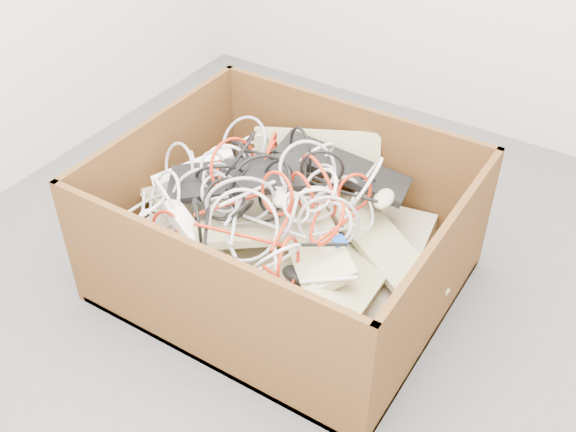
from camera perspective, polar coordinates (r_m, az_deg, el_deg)
The scene contains 8 objects.
ground at distance 2.58m, azimuth 1.64°, elevation -6.83°, with size 3.00×3.00×0.00m, color #4F4E51.
cardboard_box at distance 2.56m, azimuth -0.55°, elevation -2.94°, with size 1.19×0.99×0.55m.
keyboard_pile at distance 2.47m, azimuth 0.76°, elevation -0.25°, with size 1.19×0.92×0.34m.
mice_scatter at distance 2.44m, azimuth -1.21°, elevation 0.99°, with size 0.80×0.77×0.20m.
power_strip_left at distance 2.61m, azimuth -7.83°, elevation 3.84°, with size 0.32×0.06×0.04m, color white.
power_strip_right at distance 2.37m, azimuth -8.12°, elevation -1.28°, with size 0.30×0.06×0.04m, color white.
vga_plug at distance 2.25m, azimuth 4.26°, elevation -2.14°, with size 0.04×0.04×0.02m, color #0C41B8.
cable_tangle at distance 2.41m, azimuth -2.39°, elevation 2.20°, with size 0.98×0.78×0.42m.
Camera 1 is at (0.90, -1.57, 1.84)m, focal length 42.92 mm.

